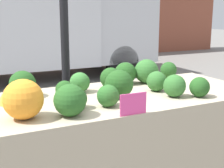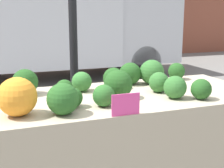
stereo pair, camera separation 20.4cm
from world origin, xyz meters
The scene contains 20 objects.
tent_pole centered at (-0.08, 0.74, 1.36)m, with size 0.07×0.07×2.73m.
parked_truck centered at (0.47, 4.83, 1.19)m, with size 4.89×1.87×2.22m.
market_table centered at (0.00, -0.07, 0.73)m, with size 2.05×0.83×0.84m.
orange_cauliflower centered at (-0.61, -0.22, 0.94)m, with size 0.21×0.21×0.21m.
romanesco_head centered at (-0.64, 0.11, 0.89)m, with size 0.14×0.14×0.11m.
broccoli_head_0 centered at (-0.53, 0.23, 0.92)m, with size 0.17×0.17×0.17m.
broccoli_head_1 centered at (0.68, 0.31, 0.90)m, with size 0.14×0.14×0.14m.
broccoli_head_2 centered at (0.34, -0.02, 0.91)m, with size 0.14×0.14×0.14m.
broccoli_head_3 centered at (-0.30, -0.17, 0.89)m, with size 0.12×0.12×0.12m.
broccoli_head_4 centered at (0.02, -0.07, 0.93)m, with size 0.18×0.18×0.18m.
broccoli_head_5 centered at (0.35, -0.20, 0.91)m, with size 0.15×0.15×0.15m.
broccoli_head_6 centered at (0.41, 0.23, 0.93)m, with size 0.19×0.19×0.19m.
broccoli_head_7 centered at (0.25, 0.27, 0.92)m, with size 0.17×0.17×0.17m.
broccoli_head_8 centered at (-0.38, -0.28, 0.92)m, with size 0.17×0.17×0.17m.
broccoli_head_9 centered at (-0.13, -0.21, 0.90)m, with size 0.13×0.13×0.13m.
broccoli_head_10 centered at (0.08, 0.19, 0.91)m, with size 0.15×0.15×0.15m.
broccoli_head_11 centered at (-0.30, 0.07, 0.89)m, with size 0.12×0.12×0.12m.
broccoli_head_12 centered at (-0.16, 0.19, 0.90)m, with size 0.14×0.14×0.14m.
broccoli_head_13 centered at (0.50, -0.27, 0.90)m, with size 0.13×0.13×0.13m.
price_sign centered at (-0.07, -0.40, 0.89)m, with size 0.16×0.01×0.12m.
Camera 2 is at (-0.69, -1.87, 1.37)m, focal length 50.00 mm.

